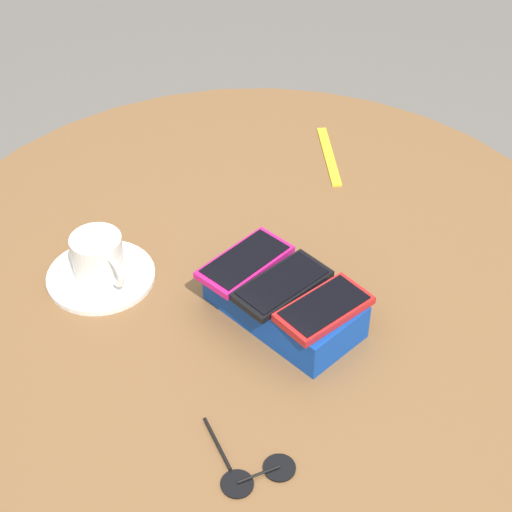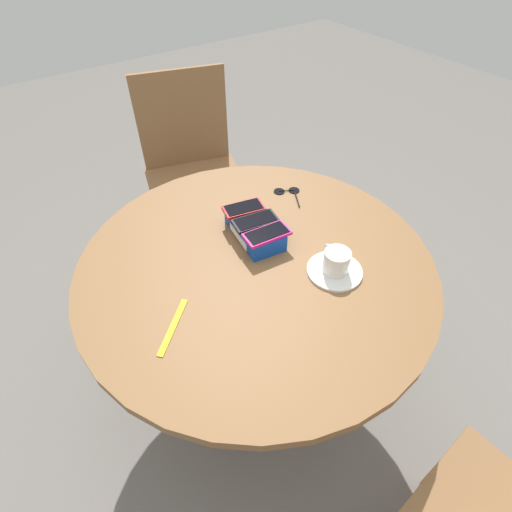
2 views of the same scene
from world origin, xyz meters
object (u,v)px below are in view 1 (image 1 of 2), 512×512
object	(u,v)px
phone_box	(284,303)
phone_black	(282,285)
phone_magenta	(245,262)
coffee_cup	(99,257)
lanyard_strap	(329,156)
sunglasses	(253,472)
phone_red	(324,308)
round_table	(256,312)
saucer	(101,276)

from	to	relation	value
phone_box	phone_black	distance (m)	0.03
phone_magenta	coffee_cup	distance (m)	0.21
phone_magenta	lanyard_strap	bearing A→B (deg)	-75.22
phone_box	coffee_cup	size ratio (longest dim) A/B	2.24
phone_magenta	sunglasses	bearing A→B (deg)	129.48
phone_red	phone_magenta	xyz separation A→B (m)	(0.14, -0.01, -0.00)
round_table	phone_box	size ratio (longest dim) A/B	4.61
round_table	lanyard_strap	size ratio (longest dim) A/B	5.93
phone_red	phone_box	bearing A→B (deg)	-5.19
phone_box	lanyard_strap	xyz separation A→B (m)	(0.16, -0.36, -0.03)
round_table	sunglasses	xyz separation A→B (m)	(-0.21, 0.29, 0.10)
phone_magenta	lanyard_strap	size ratio (longest dim) A/B	0.81
round_table	coffee_cup	world-z (taller)	coffee_cup
phone_black	saucer	xyz separation A→B (m)	(0.25, 0.09, -0.06)
phone_red	phone_black	world-z (taller)	phone_red
saucer	lanyard_strap	size ratio (longest dim) A/B	0.89
phone_magenta	sunglasses	world-z (taller)	phone_magenta
saucer	coffee_cup	size ratio (longest dim) A/B	1.56
round_table	saucer	bearing A→B (deg)	43.83
phone_red	phone_magenta	size ratio (longest dim) A/B	0.97
phone_black	sunglasses	distance (m)	0.26
saucer	coffee_cup	xyz separation A→B (m)	(-0.00, 0.00, 0.04)
saucer	coffee_cup	distance (m)	0.04
phone_red	coffee_cup	distance (m)	0.33
phone_red	lanyard_strap	distance (m)	0.44
saucer	lanyard_strap	xyz separation A→B (m)	(-0.09, -0.46, -0.00)
saucer	lanyard_strap	bearing A→B (deg)	-101.27
coffee_cup	sunglasses	distance (m)	0.40
round_table	phone_black	distance (m)	0.19
phone_box	coffee_cup	world-z (taller)	coffee_cup
coffee_cup	lanyard_strap	xyz separation A→B (m)	(-0.09, -0.46, -0.04)
lanyard_strap	saucer	bearing A→B (deg)	78.73
phone_red	coffee_cup	size ratio (longest dim) A/B	1.36
round_table	phone_box	bearing A→B (deg)	147.29
phone_black	coffee_cup	xyz separation A→B (m)	(0.25, 0.09, -0.02)
phone_black	saucer	distance (m)	0.28
phone_red	saucer	world-z (taller)	phone_red
phone_black	sunglasses	xyz separation A→B (m)	(-0.12, 0.23, -0.06)
sunglasses	phone_red	bearing A→B (deg)	-76.39
phone_red	phone_black	xyz separation A→B (m)	(0.07, -0.00, -0.00)
lanyard_strap	phone_red	bearing A→B (deg)	122.21
phone_black	sunglasses	size ratio (longest dim) A/B	1.08
lanyard_strap	sunglasses	size ratio (longest dim) A/B	1.31
sunglasses	coffee_cup	bearing A→B (deg)	-19.24
phone_box	phone_magenta	xyz separation A→B (m)	(0.07, -0.01, 0.03)
saucer	sunglasses	world-z (taller)	saucer
lanyard_strap	sunglasses	world-z (taller)	sunglasses
coffee_cup	round_table	bearing A→B (deg)	-135.70
phone_box	lanyard_strap	size ratio (longest dim) A/B	1.29
round_table	phone_black	bearing A→B (deg)	145.74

